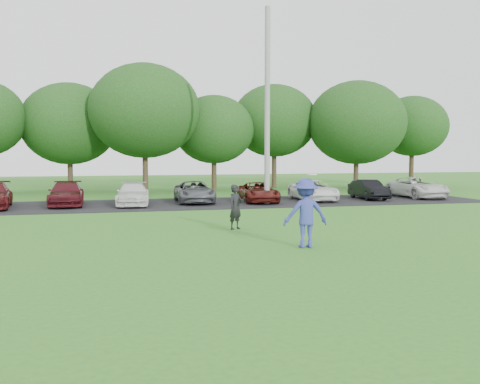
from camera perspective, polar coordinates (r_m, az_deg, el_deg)
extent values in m
plane|color=#2F6D1F|center=(15.77, 3.14, -5.63)|extent=(100.00, 100.00, 0.00)
cube|color=black|center=(28.34, -4.72, -1.22)|extent=(32.00, 6.50, 0.03)
cylinder|color=gray|center=(27.95, 2.92, 9.09)|extent=(0.28, 0.28, 10.14)
imported|color=#343C93|center=(15.28, 7.01, -2.24)|extent=(1.32, 0.83, 1.97)
cylinder|color=white|center=(15.12, 7.69, 1.83)|extent=(0.27, 0.27, 0.06)
imported|color=black|center=(18.78, -0.48, -1.61)|extent=(0.69, 0.63, 1.58)
cube|color=black|center=(18.62, 0.19, -0.94)|extent=(0.17, 0.16, 0.10)
imported|color=#491016|center=(28.34, -18.04, -0.17)|extent=(1.74, 4.14, 1.19)
imported|color=silver|center=(27.68, -11.36, -0.22)|extent=(1.90, 4.01, 1.13)
imported|color=#585B60|center=(28.64, -4.89, 0.01)|extent=(2.04, 4.17, 1.14)
imported|color=#551712|center=(28.85, 1.96, -0.02)|extent=(2.03, 3.96, 1.07)
imported|color=white|center=(30.11, 7.83, 0.18)|extent=(1.93, 4.10, 1.13)
imported|color=black|center=(31.56, 13.55, 0.27)|extent=(1.32, 3.43, 1.11)
imported|color=silver|center=(33.44, 18.38, 0.48)|extent=(2.03, 4.41, 1.22)
cylinder|color=#38281C|center=(39.33, -17.64, 1.69)|extent=(0.36, 0.36, 2.20)
ellipsoid|color=#214C19|center=(39.35, -17.76, 6.95)|extent=(6.68, 6.68, 5.68)
cylinder|color=#38281C|center=(36.55, -10.06, 2.04)|extent=(0.36, 0.36, 2.70)
ellipsoid|color=#214C19|center=(36.63, -10.14, 8.52)|extent=(7.42, 7.42, 6.31)
cylinder|color=#38281C|center=(38.62, -2.79, 1.85)|extent=(0.36, 0.36, 2.20)
ellipsoid|color=#214C19|center=(38.63, -2.80, 6.68)|extent=(5.76, 5.76, 4.90)
cylinder|color=#38281C|center=(41.23, 3.66, 2.34)|extent=(0.36, 0.36, 2.70)
ellipsoid|color=#214C19|center=(41.28, 3.68, 7.60)|extent=(6.50, 6.50, 5.53)
cylinder|color=#38281C|center=(40.72, 12.27, 1.88)|extent=(0.36, 0.36, 2.20)
ellipsoid|color=#214C19|center=(40.75, 12.35, 7.24)|extent=(7.24, 7.24, 6.15)
cylinder|color=#38281C|center=(44.62, 17.81, 2.29)|extent=(0.36, 0.36, 2.70)
ellipsoid|color=#214C19|center=(44.65, 17.91, 6.71)|extent=(5.58, 5.58, 4.74)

